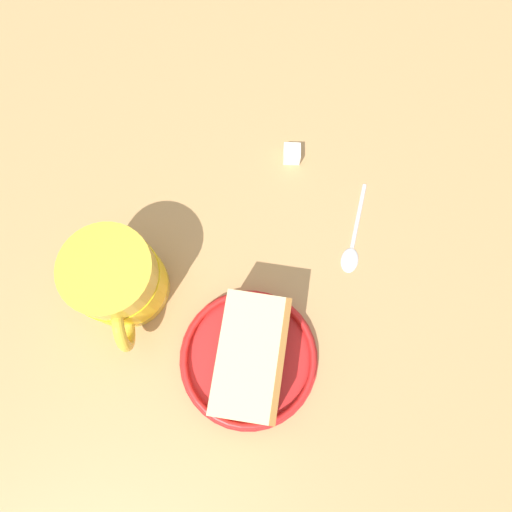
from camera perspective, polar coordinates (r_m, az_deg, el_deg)
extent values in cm
cube|color=tan|center=(54.02, -1.53, -2.80)|extent=(156.33, 156.33, 3.45)
cylinder|color=red|center=(50.60, -0.92, -12.55)|extent=(14.86, 14.86, 0.88)
torus|color=red|center=(49.81, -0.94, -12.50)|extent=(14.38, 14.38, 0.71)
cube|color=#9E662D|center=(49.86, -0.94, -12.50)|extent=(12.81, 11.56, 0.60)
cube|color=beige|center=(46.62, -1.00, -12.30)|extent=(12.81, 11.56, 5.88)
cube|color=#9E662D|center=(46.65, 2.91, -12.87)|extent=(9.77, 7.49, 5.88)
cylinder|color=gold|center=(49.47, -16.74, -2.70)|extent=(9.10, 9.10, 9.46)
cylinder|color=yellow|center=(50.23, -16.48, -2.90)|extent=(9.28, 9.28, 4.43)
cylinder|color=black|center=(46.67, -17.76, -1.87)|extent=(8.01, 8.01, 0.40)
torus|color=gold|center=(48.50, -16.21, -7.87)|extent=(5.45, 2.74, 5.34)
ellipsoid|color=silver|center=(53.44, 11.58, -0.42)|extent=(3.57, 3.49, 0.80)
cylinder|color=silver|center=(55.47, 12.62, 4.94)|extent=(6.38, 5.81, 0.50)
cube|color=white|center=(56.74, 4.45, 12.48)|extent=(2.68, 2.68, 1.97)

